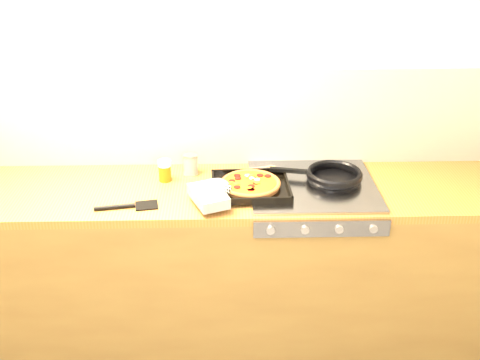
{
  "coord_description": "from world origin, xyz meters",
  "views": [
    {
      "loc": [
        0.04,
        -1.3,
        2.12
      ],
      "look_at": [
        0.1,
        1.08,
        0.95
      ],
      "focal_mm": 42.0,
      "sensor_mm": 36.0,
      "label": 1
    }
  ],
  "objects_px": {
    "frying_pan": "(333,176)",
    "tomato_can": "(191,164)",
    "juice_glass": "(165,170)",
    "pizza_on_tray": "(239,187)"
  },
  "relations": [
    {
      "from": "frying_pan",
      "to": "tomato_can",
      "type": "distance_m",
      "value": 0.71
    },
    {
      "from": "tomato_can",
      "to": "juice_glass",
      "type": "xyz_separation_m",
      "value": [
        -0.12,
        -0.07,
        0.0
      ]
    },
    {
      "from": "juice_glass",
      "to": "pizza_on_tray",
      "type": "bearing_deg",
      "value": -24.2
    },
    {
      "from": "pizza_on_tray",
      "to": "juice_glass",
      "type": "bearing_deg",
      "value": 155.8
    },
    {
      "from": "frying_pan",
      "to": "juice_glass",
      "type": "height_order",
      "value": "juice_glass"
    },
    {
      "from": "pizza_on_tray",
      "to": "frying_pan",
      "type": "bearing_deg",
      "value": 13.3
    },
    {
      "from": "pizza_on_tray",
      "to": "tomato_can",
      "type": "xyz_separation_m",
      "value": [
        -0.24,
        0.23,
        0.01
      ]
    },
    {
      "from": "juice_glass",
      "to": "tomato_can",
      "type": "bearing_deg",
      "value": 30.22
    },
    {
      "from": "tomato_can",
      "to": "juice_glass",
      "type": "relative_size",
      "value": 0.98
    },
    {
      "from": "tomato_can",
      "to": "juice_glass",
      "type": "distance_m",
      "value": 0.14
    }
  ]
}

